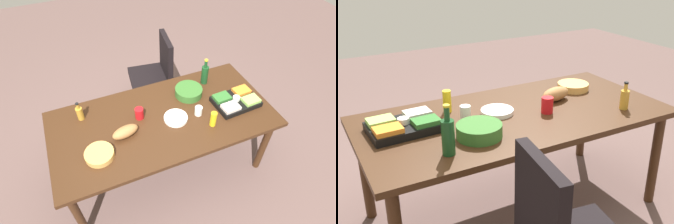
# 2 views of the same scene
# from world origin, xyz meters

# --- Properties ---
(ground_plane) EXTENTS (10.00, 10.00, 0.00)m
(ground_plane) POSITION_xyz_m (0.00, 0.00, 0.00)
(ground_plane) COLOR brown
(conference_table) EXTENTS (2.07, 1.01, 0.76)m
(conference_table) POSITION_xyz_m (0.00, 0.00, 0.69)
(conference_table) COLOR #3E2412
(conference_table) RESTS_ON ground
(office_chair) EXTENTS (0.56, 0.56, 0.99)m
(office_chair) POSITION_xyz_m (-0.26, -0.97, 0.39)
(office_chair) COLOR gray
(office_chair) RESTS_ON ground
(dressing_bottle) EXTENTS (0.07, 0.07, 0.19)m
(dressing_bottle) POSITION_xyz_m (0.70, -0.29, 0.84)
(dressing_bottle) COLOR gold
(dressing_bottle) RESTS_ON conference_table
(bread_loaf) EXTENTS (0.26, 0.15, 0.10)m
(bread_loaf) POSITION_xyz_m (0.38, 0.07, 0.81)
(bread_loaf) COLOR #A6703E
(bread_loaf) RESTS_ON conference_table
(paper_cup) EXTENTS (0.08, 0.08, 0.09)m
(paper_cup) POSITION_xyz_m (-0.32, 0.08, 0.81)
(paper_cup) COLOR white
(paper_cup) RESTS_ON conference_table
(paper_plate_stack) EXTENTS (0.28, 0.28, 0.03)m
(paper_plate_stack) POSITION_xyz_m (-0.10, 0.06, 0.78)
(paper_plate_stack) COLOR white
(paper_plate_stack) RESTS_ON conference_table
(red_solo_cup) EXTENTS (0.09, 0.09, 0.11)m
(red_solo_cup) POSITION_xyz_m (0.20, -0.09, 0.82)
(red_solo_cup) COLOR red
(red_solo_cup) RESTS_ON conference_table
(wine_bottle) EXTENTS (0.08, 0.08, 0.29)m
(wine_bottle) POSITION_xyz_m (-0.60, -0.31, 0.87)
(wine_bottle) COLOR #18451F
(wine_bottle) RESTS_ON conference_table
(veggie_tray) EXTENTS (0.43, 0.32, 0.09)m
(veggie_tray) POSITION_xyz_m (-0.73, 0.09, 0.80)
(veggie_tray) COLOR black
(veggie_tray) RESTS_ON conference_table
(chip_bowl) EXTENTS (0.29, 0.29, 0.05)m
(chip_bowl) POSITION_xyz_m (0.64, 0.20, 0.79)
(chip_bowl) COLOR #DBA351
(chip_bowl) RESTS_ON conference_table
(mustard_bottle) EXTENTS (0.06, 0.06, 0.15)m
(mustard_bottle) POSITION_xyz_m (-0.38, 0.25, 0.84)
(mustard_bottle) COLOR yellow
(mustard_bottle) RESTS_ON conference_table
(salad_bowl) EXTENTS (0.28, 0.28, 0.08)m
(salad_bowl) POSITION_xyz_m (-0.36, -0.20, 0.80)
(salad_bowl) COLOR #356A29
(salad_bowl) RESTS_ON conference_table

